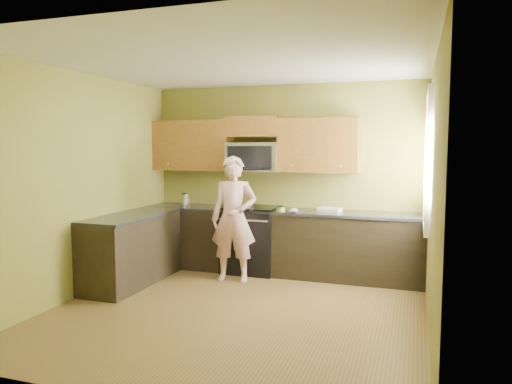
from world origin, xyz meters
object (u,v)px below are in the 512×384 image
at_px(woman, 234,219).
at_px(stove, 251,239).
at_px(frying_pan, 244,208).
at_px(butter_tub, 281,212).
at_px(microwave, 254,171).
at_px(travel_mug, 185,205).

bearing_deg(woman, stove, 73.83).
height_order(frying_pan, butter_tub, frying_pan).
xyz_separation_m(microwave, frying_pan, (-0.03, -0.34, -0.50)).
relative_size(stove, microwave, 1.25).
xyz_separation_m(frying_pan, butter_tub, (0.52, 0.04, -0.03)).
height_order(microwave, butter_tub, microwave).
bearing_deg(frying_pan, butter_tub, -5.37).
bearing_deg(butter_tub, microwave, 148.93).
distance_m(stove, microwave, 0.98).
height_order(stove, frying_pan, frying_pan).
bearing_deg(stove, woman, -97.10).
height_order(stove, microwave, microwave).
height_order(frying_pan, travel_mug, travel_mug).
bearing_deg(woman, travel_mug, 139.35).
bearing_deg(stove, microwave, 90.00).
distance_m(stove, frying_pan, 0.52).
bearing_deg(butter_tub, stove, 160.81).
xyz_separation_m(stove, butter_tub, (0.49, -0.17, 0.45)).
distance_m(woman, butter_tub, 0.66).
bearing_deg(travel_mug, woman, -31.58).
distance_m(microwave, butter_tub, 0.78).
relative_size(stove, butter_tub, 7.98).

